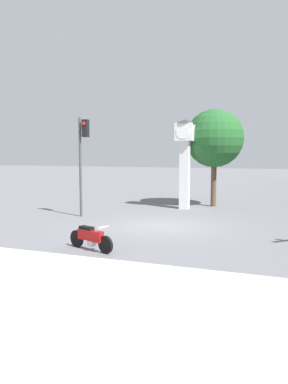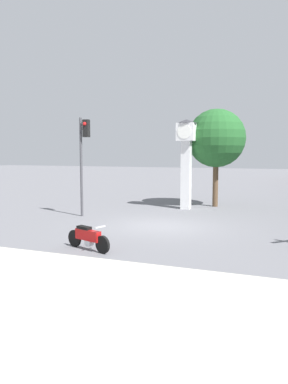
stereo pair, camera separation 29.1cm
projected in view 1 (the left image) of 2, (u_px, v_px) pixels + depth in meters
The scene contains 6 objects.
ground_plane at pixel (162, 226), 15.35m from camera, with size 120.00×120.00×0.00m, color slate.
sidewalk_strip at pixel (36, 300), 7.49m from camera, with size 36.00×6.00×0.10m.
motorcycle at pixel (91, 238), 11.50m from camera, with size 1.76×0.72×0.81m.
clock_tower at pixel (185, 150), 19.80m from camera, with size 1.10×1.10×4.74m.
traffic_light at pixel (83, 149), 17.34m from camera, with size 0.50×0.35×4.62m.
street_tree at pixel (214, 139), 20.67m from camera, with size 3.21×3.21×5.40m.
Camera 1 is at (4.54, -14.44, 2.99)m, focal length 35.00 mm.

